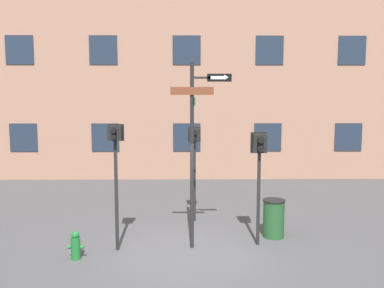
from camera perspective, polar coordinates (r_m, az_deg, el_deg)
ground_plane at (r=10.10m, az=-0.60°, el=-14.47°), size 60.00×60.00×0.00m
building_facade at (r=18.60m, az=-0.73°, el=17.87°), size 24.00×0.64×14.47m
street_sign_pole at (r=9.89m, az=0.43°, el=0.72°), size 1.40×1.05×4.38m
pedestrian_signal_left at (r=9.95m, az=-10.17°, el=-1.39°), size 0.37×0.40×2.95m
pedestrian_signal_right at (r=10.27m, az=8.97°, el=-1.69°), size 0.38×0.40×2.73m
pedestrian_signal_across at (r=12.09m, az=0.32°, el=-0.67°), size 0.36×0.40×2.70m
fire_hydrant at (r=10.06m, az=-15.24°, el=-12.94°), size 0.37×0.21×0.64m
trash_bin at (r=11.27m, az=10.84°, el=-9.69°), size 0.57×0.57×0.97m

